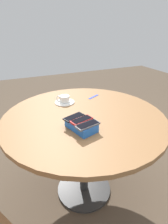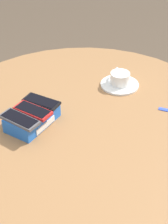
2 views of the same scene
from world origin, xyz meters
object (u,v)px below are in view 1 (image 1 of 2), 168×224
saucer (65,102)px  lanyard_strap (94,97)px  phone_red (82,120)px  coffee_cup (64,99)px  phone_box (81,125)px  phone_black (74,117)px  phone_gray (88,125)px  round_table (84,128)px

saucer → lanyard_strap: (0.02, -0.27, -0.00)m
phone_red → coffee_cup: bearing=-3.3°
phone_box → phone_black: size_ratio=1.45×
phone_gray → phone_red: (0.06, 0.01, 0.00)m
phone_gray → phone_red: phone_red is taller
phone_red → saucer: phone_red is taller
round_table → coffee_cup: size_ratio=10.99×
phone_gray → saucer: (0.48, -0.02, -0.05)m
phone_black → coffee_cup: 0.37m
round_table → phone_gray: size_ratio=7.43×
phone_black → phone_red: bearing=-154.9°
phone_black → phone_box: bearing=-158.8°
saucer → phone_black: bearing=171.6°
phone_red → phone_black: 0.06m
phone_box → saucer: 0.42m
round_table → coffee_cup: bearing=13.8°
phone_box → coffee_cup: size_ratio=2.07×
phone_black → lanyard_strap: phone_black is taller
saucer → phone_box: bearing=175.9°
phone_box → round_table: bearing=-28.5°
phone_box → phone_black: 0.07m
phone_black → lanyard_strap: 0.50m
round_table → phone_black: (-0.11, 0.11, 0.17)m
phone_red → lanyard_strap: size_ratio=1.17×
coffee_cup → lanyard_strap: (0.02, -0.27, -0.03)m
coffee_cup → round_table: bearing=-166.2°
coffee_cup → phone_gray: bearing=178.4°
phone_red → lanyard_strap: bearing=-34.2°
phone_red → phone_black: (0.06, 0.03, -0.00)m
round_table → phone_box: 0.23m
round_table → coffee_cup: coffee_cup is taller
phone_gray → phone_black: phone_gray is taller
phone_gray → saucer: bearing=-1.9°
round_table → phone_red: (-0.16, 0.09, 0.17)m
round_table → phone_red: size_ratio=7.70×
phone_gray → lanyard_strap: phone_gray is taller
coffee_cup → lanyard_strap: coffee_cup is taller
coffee_cup → phone_box: bearing=176.3°
phone_red → coffee_cup: size_ratio=1.43×
phone_box → phone_gray: phone_gray is taller
phone_red → phone_gray: bearing=-170.4°
phone_gray → phone_red: bearing=9.6°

